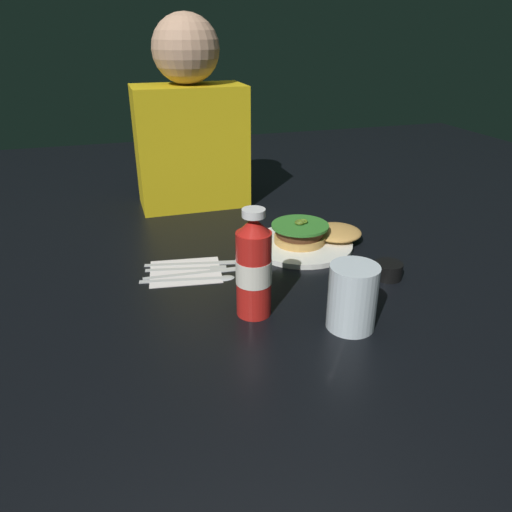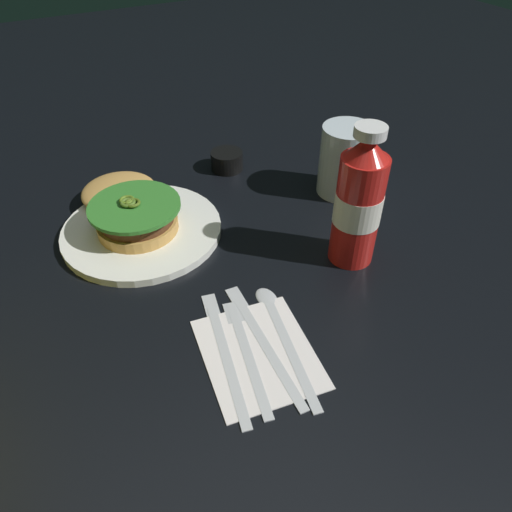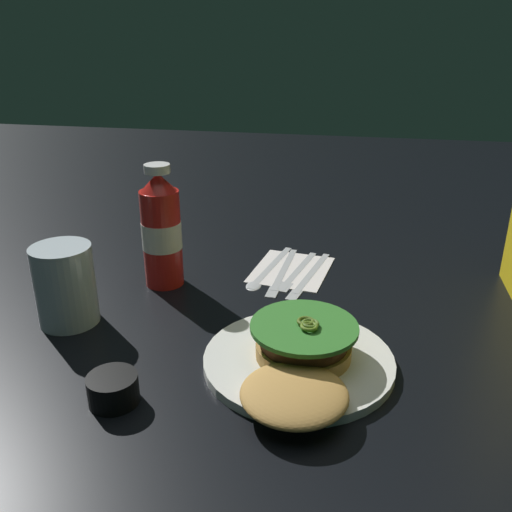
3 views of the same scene
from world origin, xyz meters
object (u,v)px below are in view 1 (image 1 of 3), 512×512
dinner_plate (301,245)px  ketchup_bottle (254,268)px  condiment_cup (388,270)px  diner_person (190,124)px  steak_knife (198,271)px  burger_sandwich (314,233)px  napkin (186,271)px  spoon_utensil (200,277)px  fork_utensil (194,267)px  water_glass (352,297)px  butter_knife (196,262)px

dinner_plate → ketchup_bottle: (-0.20, -0.25, 0.09)m
condiment_cup → diner_person: size_ratio=0.11×
ketchup_bottle → steak_knife: size_ratio=0.99×
burger_sandwich → napkin: bearing=-170.5°
steak_knife → burger_sandwich: bearing=12.9°
burger_sandwich → diner_person: bearing=119.4°
dinner_plate → condiment_cup: size_ratio=4.14×
spoon_utensil → fork_utensil: 0.05m
burger_sandwich → ketchup_bottle: (-0.23, -0.26, 0.06)m
condiment_cup → spoon_utensil: (-0.39, 0.11, -0.01)m
ketchup_bottle → fork_utensil: ketchup_bottle is taller
water_glass → fork_utensil: 0.39m
water_glass → spoon_utensil: (-0.22, 0.25, -0.06)m
butter_knife → diner_person: 0.48m
diner_person → condiment_cup: bearing=-63.1°
napkin → butter_knife: (0.03, 0.03, 0.00)m
water_glass → steak_knife: (-0.22, 0.28, -0.06)m
butter_knife → burger_sandwich: bearing=4.3°
water_glass → butter_knife: water_glass is taller
dinner_plate → butter_knife: dinner_plate is taller
dinner_plate → spoon_utensil: dinner_plate is taller
burger_sandwich → steak_knife: burger_sandwich is taller
ketchup_bottle → burger_sandwich: bearing=48.2°
napkin → fork_utensil: bearing=24.0°
dinner_plate → steak_knife: (-0.27, -0.06, -0.00)m
dinner_plate → water_glass: (-0.05, -0.35, 0.05)m
dinner_plate → napkin: dinner_plate is taller
dinner_plate → diner_person: size_ratio=0.47×
ketchup_bottle → condiment_cup: (0.32, 0.05, -0.08)m
dinner_plate → condiment_cup: (0.12, -0.20, 0.01)m
napkin → burger_sandwich: bearing=9.5°
ketchup_bottle → spoon_utensil: bearing=113.4°
spoon_utensil → diner_person: diner_person is taller
spoon_utensil → fork_utensil: size_ratio=1.12×
ketchup_bottle → condiment_cup: bearing=9.3°
burger_sandwich → fork_utensil: burger_sandwich is taller
ketchup_bottle → diner_person: size_ratio=0.39×
burger_sandwich → butter_knife: bearing=-175.7°
fork_utensil → diner_person: 0.51m
water_glass → napkin: 0.39m
ketchup_bottle → condiment_cup: 0.33m
spoon_utensil → steak_knife: size_ratio=0.95×
water_glass → fork_utensil: (-0.23, 0.31, -0.06)m
condiment_cup → diner_person: (-0.31, 0.60, 0.22)m
butter_knife → fork_utensil: bearing=-114.8°
diner_person → napkin: bearing=-103.0°
burger_sandwich → ketchup_bottle: size_ratio=1.11×
condiment_cup → napkin: size_ratio=0.39×
napkin → dinner_plate: bearing=9.5°
burger_sandwich → water_glass: 0.36m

